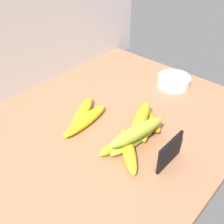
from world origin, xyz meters
TOP-DOWN VIEW (x-y plane):
  - counter_top at (0.00, 0.00)cm, footprint 110.00×76.00cm
  - back_wall at (0.00, 39.00)cm, footprint 130.00×2.00cm
  - chalkboard_sign at (5.03, -23.81)cm, footprint 11.00×1.80cm
  - fruit_bowl at (41.82, -2.86)cm, footprint 12.88×12.88cm
  - banana_0 at (16.09, -9.21)cm, footprint 11.25×15.37cm
  - banana_1 at (1.40, -9.93)cm, footprint 17.18×6.02cm
  - banana_2 at (3.48, 9.11)cm, footprint 17.97×11.89cm
  - banana_3 at (1.27, 5.38)cm, footprint 20.03×5.47cm
  - banana_4 at (-0.44, -13.58)cm, footprint 14.77×16.09cm
  - banana_5 at (11.83, -10.06)cm, footprint 14.03×12.33cm
  - banana_6 at (4.25, -12.14)cm, footprint 18.73×5.79cm
  - banana_7 at (4.35, -13.19)cm, footprint 20.56×7.90cm
  - banana_8 at (10.96, -9.69)cm, footprint 17.06×9.81cm

SIDE VIEW (x-z plane):
  - counter_top at x=0.00cm, z-range 0.00..3.00cm
  - banana_1 at x=1.40cm, z-range 3.00..6.43cm
  - banana_5 at x=11.83cm, z-range 3.00..6.55cm
  - banana_4 at x=-0.44cm, z-range 3.00..6.65cm
  - banana_6 at x=4.25cm, z-range 3.00..6.69cm
  - banana_3 at x=1.27cm, z-range 3.00..6.76cm
  - banana_2 at x=3.48cm, z-range 3.00..6.92cm
  - banana_0 at x=16.09cm, z-range 3.00..7.03cm
  - fruit_bowl at x=41.82cm, z-range 3.00..7.26cm
  - chalkboard_sign at x=5.03cm, z-range 2.66..11.06cm
  - banana_8 at x=10.96cm, z-range 6.55..10.48cm
  - banana_7 at x=4.35cm, z-range 6.69..10.82cm
  - back_wall at x=0.00cm, z-range 0.00..70.00cm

